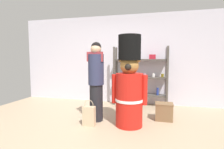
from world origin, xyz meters
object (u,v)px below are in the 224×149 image
(person_shopper, at_px, (96,80))
(display_crate, at_px, (164,112))
(teddy_bear_guard, at_px, (129,85))
(merchandise_shelf, at_px, (140,76))
(shopping_bag, at_px, (89,116))

(person_shopper, bearing_deg, display_crate, 15.28)
(teddy_bear_guard, relative_size, display_crate, 4.77)
(person_shopper, distance_m, display_crate, 1.61)
(merchandise_shelf, relative_size, shopping_bag, 3.21)
(person_shopper, xyz_separation_m, shopping_bag, (-0.04, -0.32, -0.67))
(merchandise_shelf, height_order, display_crate, merchandise_shelf)
(teddy_bear_guard, distance_m, person_shopper, 0.74)
(person_shopper, bearing_deg, shopping_bag, -96.93)
(shopping_bag, distance_m, display_crate, 1.60)
(merchandise_shelf, xyz_separation_m, shopping_bag, (-0.82, -1.84, -0.63))
(person_shopper, xyz_separation_m, display_crate, (1.40, 0.38, -0.69))
(teddy_bear_guard, distance_m, display_crate, 1.05)
(shopping_bag, xyz_separation_m, display_crate, (1.44, 0.70, -0.01))
(teddy_bear_guard, relative_size, shopping_bag, 3.42)
(shopping_bag, bearing_deg, teddy_bear_guard, 14.23)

